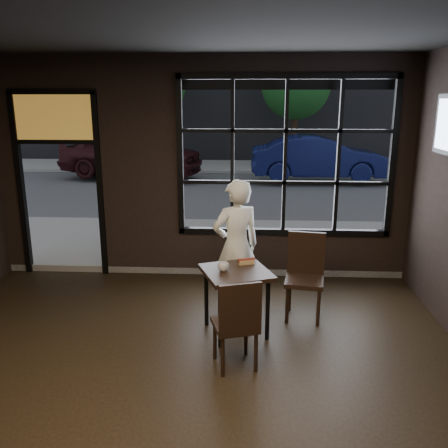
# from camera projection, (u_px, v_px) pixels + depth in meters

# --- Properties ---
(floor) EXTENTS (6.00, 7.00, 0.02)m
(floor) POSITION_uv_depth(u_px,v_px,m) (161.00, 429.00, 3.87)
(floor) COLOR black
(floor) RESTS_ON ground
(ceiling) EXTENTS (6.00, 7.00, 0.02)m
(ceiling) POSITION_uv_depth(u_px,v_px,m) (144.00, 2.00, 3.04)
(ceiling) COLOR black
(ceiling) RESTS_ON ground
(window_frame) EXTENTS (3.06, 0.12, 2.28)m
(window_frame) POSITION_uv_depth(u_px,v_px,m) (285.00, 157.00, 6.72)
(window_frame) COLOR black
(window_frame) RESTS_ON ground
(stained_transom) EXTENTS (1.20, 0.06, 0.70)m
(stained_transom) POSITION_uv_depth(u_px,v_px,m) (54.00, 117.00, 6.75)
(stained_transom) COLOR orange
(stained_transom) RESTS_ON ground
(street_asphalt) EXTENTS (60.00, 41.00, 0.04)m
(street_asphalt) POSITION_uv_depth(u_px,v_px,m) (238.00, 146.00, 27.03)
(street_asphalt) COLOR #545456
(street_asphalt) RESTS_ON ground
(cafe_table) EXTENTS (0.91, 0.91, 0.76)m
(cafe_table) POSITION_uv_depth(u_px,v_px,m) (236.00, 301.00, 5.37)
(cafe_table) COLOR black
(cafe_table) RESTS_ON floor
(chair_near) EXTENTS (0.52, 0.52, 0.95)m
(chair_near) POSITION_uv_depth(u_px,v_px,m) (235.00, 322.00, 4.67)
(chair_near) COLOR black
(chair_near) RESTS_ON floor
(chair_window) EXTENTS (0.51, 0.51, 1.04)m
(chair_window) POSITION_uv_depth(u_px,v_px,m) (304.00, 278.00, 5.69)
(chair_window) COLOR black
(chair_window) RESTS_ON floor
(man) EXTENTS (0.72, 0.62, 1.68)m
(man) POSITION_uv_depth(u_px,v_px,m) (236.00, 247.00, 5.84)
(man) COLOR white
(man) RESTS_ON floor
(hotdog) EXTENTS (0.21, 0.14, 0.06)m
(hotdog) POSITION_uv_depth(u_px,v_px,m) (246.00, 262.00, 5.47)
(hotdog) COLOR tan
(hotdog) RESTS_ON cafe_table
(cup) EXTENTS (0.16, 0.16, 0.10)m
(cup) POSITION_uv_depth(u_px,v_px,m) (223.00, 267.00, 5.24)
(cup) COLOR silver
(cup) RESTS_ON cafe_table
(navy_car) EXTENTS (4.22, 1.52, 1.38)m
(navy_car) POSITION_uv_depth(u_px,v_px,m) (318.00, 158.00, 14.85)
(navy_car) COLOR #0F1545
(navy_car) RESTS_ON street_asphalt
(maroon_car) EXTENTS (4.87, 2.58, 1.58)m
(maroon_car) POSITION_uv_depth(u_px,v_px,m) (131.00, 152.00, 15.50)
(maroon_car) COLOR black
(maroon_car) RESTS_ON street_asphalt
(tree_left) EXTENTS (2.60, 2.60, 4.44)m
(tree_left) POSITION_uv_depth(u_px,v_px,m) (151.00, 84.00, 17.42)
(tree_left) COLOR #332114
(tree_left) RESTS_ON street_asphalt
(tree_right) EXTENTS (2.57, 2.57, 4.38)m
(tree_right) POSITION_uv_depth(u_px,v_px,m) (296.00, 85.00, 17.42)
(tree_right) COLOR #332114
(tree_right) RESTS_ON street_asphalt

